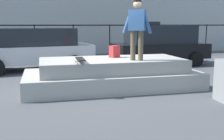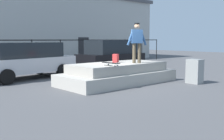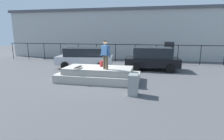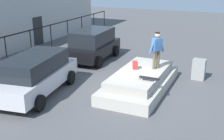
% 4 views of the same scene
% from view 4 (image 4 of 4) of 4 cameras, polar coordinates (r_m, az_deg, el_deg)
% --- Properties ---
extents(ground_plane, '(60.00, 60.00, 0.00)m').
position_cam_4_polar(ground_plane, '(12.72, 4.32, -4.06)').
color(ground_plane, '#4C4C4F').
extents(concrete_ledge, '(5.02, 2.27, 0.85)m').
position_cam_4_polar(concrete_ledge, '(12.78, 5.68, -2.14)').
color(concrete_ledge, '#ADA89E').
rests_on(concrete_ledge, ground_plane).
extents(skateboarder, '(0.75, 0.53, 1.65)m').
position_cam_4_polar(skateboarder, '(12.76, 8.86, 4.36)').
color(skateboarder, brown).
rests_on(skateboarder, concrete_ledge).
extents(skateboard, '(0.25, 0.84, 0.12)m').
position_cam_4_polar(skateboard, '(11.48, 7.38, -1.60)').
color(skateboard, black).
rests_on(skateboard, concrete_ledge).
extents(backpack, '(0.34, 0.31, 0.35)m').
position_cam_4_polar(backpack, '(12.81, 4.61, 0.99)').
color(backpack, red).
rests_on(backpack, concrete_ledge).
extents(car_silver_hatchback_near, '(4.89, 2.61, 1.69)m').
position_cam_4_polar(car_silver_hatchback_near, '(12.48, -15.01, -0.70)').
color(car_silver_hatchback_near, '#B7B7BC').
rests_on(car_silver_hatchback_near, ground_plane).
extents(car_black_hatchback_mid, '(4.24, 2.28, 1.80)m').
position_cam_4_polar(car_black_hatchback_mid, '(17.05, -3.83, 5.13)').
color(car_black_hatchback_mid, black).
rests_on(car_black_hatchback_mid, ground_plane).
extents(utility_box, '(0.47, 0.62, 1.01)m').
position_cam_4_polar(utility_box, '(14.48, 16.82, 0.14)').
color(utility_box, gray).
rests_on(utility_box, ground_plane).
extents(fence_row, '(24.06, 0.06, 1.83)m').
position_cam_4_polar(fence_row, '(16.05, -20.34, 4.34)').
color(fence_row, black).
rests_on(fence_row, ground_plane).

